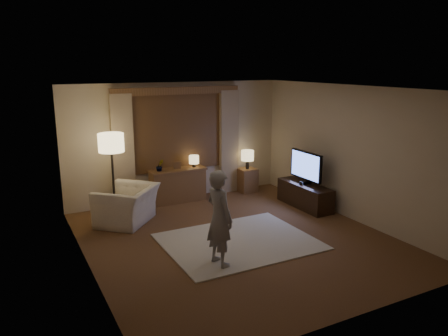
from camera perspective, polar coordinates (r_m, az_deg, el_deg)
room at (r=7.74m, az=0.00°, el=1.15°), size 5.04×5.54×2.64m
rug at (r=7.61m, az=1.93°, el=-9.57°), size 2.50×2.00×0.02m
sideboard at (r=9.71m, az=-6.05°, el=-2.35°), size 1.20×0.40×0.70m
picture_frame at (r=9.59m, az=-6.12°, el=0.23°), size 0.16×0.02×0.20m
plant at (r=9.45m, az=-8.38°, el=0.27°), size 0.17×0.13×0.30m
table_lamp_sideboard at (r=9.72m, az=-3.94°, el=1.04°), size 0.22×0.22×0.30m
floor_lamp at (r=8.68m, az=-14.50°, el=2.62°), size 0.49×0.49×1.69m
armchair at (r=8.56m, az=-12.54°, el=-4.76°), size 1.44×1.45×0.71m
side_table at (r=10.42m, az=3.04°, el=-1.58°), size 0.40×0.40×0.56m
table_lamp_side at (r=10.29m, az=3.08°, el=1.58°), size 0.30×0.30×0.44m
tv_stand at (r=9.48m, az=10.50°, el=-3.53°), size 0.45×1.40×0.50m
tv at (r=9.31m, az=10.66°, el=0.21°), size 0.24×0.97×0.70m
person at (r=6.53m, az=-0.61°, el=-6.53°), size 0.43×0.58×1.47m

